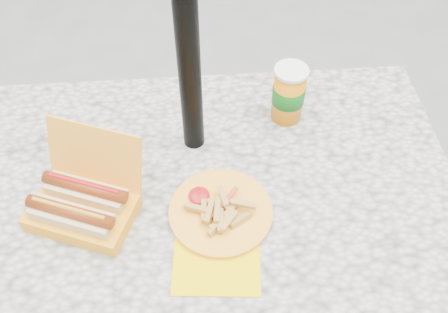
{
  "coord_description": "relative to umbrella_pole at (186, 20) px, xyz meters",
  "views": [
    {
      "loc": [
        0.01,
        -0.65,
        1.67
      ],
      "look_at": [
        0.07,
        0.06,
        0.8
      ],
      "focal_mm": 40.0,
      "sensor_mm": 36.0,
      "label": 1
    }
  ],
  "objects": [
    {
      "name": "hotdog_box",
      "position": [
        -0.24,
        -0.2,
        -0.31
      ],
      "size": [
        0.27,
        0.26,
        0.17
      ],
      "rotation": [
        0.0,
        0.0,
        -0.38
      ],
      "color": "#FFA427",
      "rests_on": "picnic_table"
    },
    {
      "name": "picnic_table",
      "position": [
        0.0,
        -0.16,
        -0.46
      ],
      "size": [
        1.2,
        0.8,
        0.75
      ],
      "color": "beige",
      "rests_on": "ground"
    },
    {
      "name": "fries_plate",
      "position": [
        0.05,
        -0.23,
        -0.34
      ],
      "size": [
        0.23,
        0.31,
        0.04
      ],
      "rotation": [
        0.0,
        0.0,
        0.14
      ],
      "color": "#FFD900",
      "rests_on": "picnic_table"
    },
    {
      "name": "umbrella_pole",
      "position": [
        0.0,
        0.0,
        0.0
      ],
      "size": [
        0.05,
        0.05,
        2.2
      ],
      "primitive_type": "cylinder",
      "color": "black",
      "rests_on": "ground"
    },
    {
      "name": "soda_cup",
      "position": [
        0.24,
        0.07,
        -0.27
      ],
      "size": [
        0.08,
        0.08,
        0.15
      ],
      "rotation": [
        0.0,
        0.0,
        -0.35
      ],
      "color": "orange",
      "rests_on": "picnic_table"
    }
  ]
}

